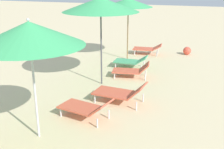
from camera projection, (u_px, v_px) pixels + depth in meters
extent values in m
cylinder|color=silver|center=(35.00, 93.00, 5.90)|extent=(0.05, 0.05, 2.07)
cone|color=#3FB266|center=(29.00, 34.00, 5.49)|extent=(2.22, 2.22, 0.48)
sphere|color=silver|center=(28.00, 20.00, 5.40)|extent=(0.06, 0.06, 0.06)
cube|color=#D8593F|center=(80.00, 107.00, 7.07)|extent=(1.11, 0.82, 0.04)
cube|color=#D8593F|center=(102.00, 107.00, 6.70)|extent=(0.48, 0.69, 0.31)
cylinder|color=silver|center=(61.00, 112.00, 7.09)|extent=(0.04, 0.04, 0.23)
cylinder|color=silver|center=(74.00, 105.00, 7.52)|extent=(0.04, 0.04, 0.23)
cylinder|color=silver|center=(97.00, 123.00, 6.57)|extent=(0.04, 0.04, 0.23)
cylinder|color=silver|center=(109.00, 114.00, 7.00)|extent=(0.04, 0.04, 0.23)
cylinder|color=#4C4C51|center=(101.00, 49.00, 8.99)|extent=(0.05, 0.05, 2.37)
cone|color=#3FB266|center=(101.00, 4.00, 8.54)|extent=(2.39, 2.39, 0.44)
cube|color=#D8593F|center=(126.00, 71.00, 9.95)|extent=(1.06, 0.75, 0.04)
cube|color=#D8593F|center=(145.00, 67.00, 9.80)|extent=(0.42, 0.65, 0.32)
cylinder|color=silver|center=(114.00, 76.00, 9.81)|extent=(0.04, 0.04, 0.20)
cylinder|color=silver|center=(117.00, 71.00, 10.28)|extent=(0.04, 0.04, 0.20)
cylinder|color=silver|center=(145.00, 77.00, 9.65)|extent=(0.04, 0.04, 0.20)
cylinder|color=silver|center=(146.00, 73.00, 10.12)|extent=(0.04, 0.04, 0.20)
cube|color=#D8593F|center=(114.00, 93.00, 7.94)|extent=(1.16, 0.79, 0.04)
cube|color=#D8593F|center=(138.00, 90.00, 7.61)|extent=(0.43, 0.72, 0.36)
cylinder|color=silver|center=(95.00, 99.00, 7.90)|extent=(0.04, 0.04, 0.24)
cylinder|color=silver|center=(104.00, 91.00, 8.42)|extent=(0.04, 0.04, 0.24)
cylinder|color=silver|center=(136.00, 106.00, 7.43)|extent=(0.04, 0.04, 0.24)
cylinder|color=silver|center=(143.00, 98.00, 7.95)|extent=(0.04, 0.04, 0.24)
cylinder|color=olive|center=(128.00, 34.00, 11.86)|extent=(0.05, 0.05, 2.24)
cone|color=#3FB266|center=(128.00, 2.00, 11.44)|extent=(2.02, 2.02, 0.36)
cube|color=#D8593F|center=(143.00, 49.00, 12.98)|extent=(0.99, 0.70, 0.04)
cube|color=#D8593F|center=(157.00, 47.00, 12.79)|extent=(0.42, 0.66, 0.24)
cylinder|color=silver|center=(135.00, 53.00, 12.86)|extent=(0.04, 0.04, 0.23)
cylinder|color=silver|center=(136.00, 50.00, 13.35)|extent=(0.04, 0.04, 0.23)
cylinder|color=silver|center=(157.00, 54.00, 12.63)|extent=(0.04, 0.04, 0.23)
cylinder|color=silver|center=(158.00, 51.00, 13.12)|extent=(0.04, 0.04, 0.23)
cube|color=#4CA572|center=(126.00, 61.00, 11.04)|extent=(0.96, 0.65, 0.04)
cube|color=#4CA572|center=(142.00, 59.00, 10.81)|extent=(0.37, 0.63, 0.26)
cylinder|color=silver|center=(115.00, 66.00, 10.95)|extent=(0.04, 0.04, 0.22)
cylinder|color=silver|center=(119.00, 62.00, 11.42)|extent=(0.04, 0.04, 0.22)
cylinder|color=silver|center=(141.00, 68.00, 10.66)|extent=(0.04, 0.04, 0.22)
cylinder|color=silver|center=(144.00, 64.00, 11.13)|extent=(0.04, 0.04, 0.22)
sphere|color=#E54C38|center=(187.00, 51.00, 12.90)|extent=(0.37, 0.37, 0.37)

